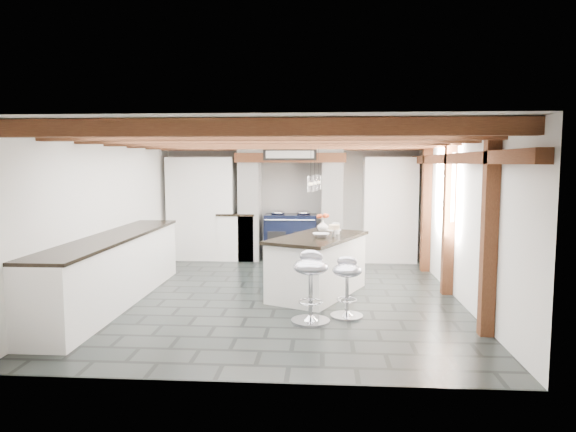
# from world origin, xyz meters

# --- Properties ---
(ground) EXTENTS (6.00, 6.00, 0.00)m
(ground) POSITION_xyz_m (0.00, 0.00, 0.00)
(ground) COLOR black
(ground) RESTS_ON ground
(room_shell) EXTENTS (6.00, 6.03, 6.00)m
(room_shell) POSITION_xyz_m (-0.61, 1.42, 1.07)
(room_shell) COLOR silver
(room_shell) RESTS_ON ground
(range_cooker) EXTENTS (1.00, 0.63, 0.99)m
(range_cooker) POSITION_xyz_m (0.00, 2.68, 0.47)
(range_cooker) COLOR black
(range_cooker) RESTS_ON ground
(kitchen_island) EXTENTS (1.54, 1.94, 1.14)m
(kitchen_island) POSITION_xyz_m (0.56, 0.05, 0.44)
(kitchen_island) COLOR white
(kitchen_island) RESTS_ON ground
(bar_stool_near) EXTENTS (0.46, 0.46, 0.75)m
(bar_stool_near) POSITION_xyz_m (0.92, -1.03, 0.46)
(bar_stool_near) COLOR silver
(bar_stool_near) RESTS_ON ground
(bar_stool_far) EXTENTS (0.52, 0.52, 0.86)m
(bar_stool_far) POSITION_xyz_m (0.49, -1.26, 0.53)
(bar_stool_far) COLOR silver
(bar_stool_far) RESTS_ON ground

